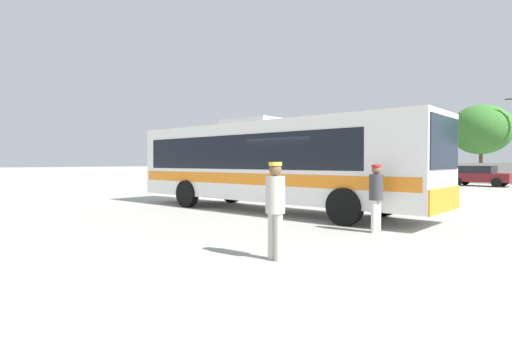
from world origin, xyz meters
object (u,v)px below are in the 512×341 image
parked_car_leftmost_maroon (346,172)px  parked_car_second_white (405,174)px  coach_bus_white_orange (268,161)px  parked_car_third_maroon (479,175)px  passenger_waiting_on_apron (275,204)px  roadside_tree_left (358,133)px  attendant_by_bus_door (376,194)px  roadside_tree_midleft (481,129)px

parked_car_leftmost_maroon → parked_car_second_white: (5.71, -0.40, -0.05)m
parked_car_leftmost_maroon → coach_bus_white_orange: bearing=-67.7°
parked_car_leftmost_maroon → parked_car_third_maroon: parked_car_leftmost_maroon is taller
coach_bus_white_orange → passenger_waiting_on_apron: coach_bus_white_orange is taller
roadside_tree_left → parked_car_leftmost_maroon: bearing=-71.3°
parked_car_leftmost_maroon → parked_car_third_maroon: size_ratio=1.01×
passenger_waiting_on_apron → parked_car_second_white: 28.86m
parked_car_third_maroon → roadside_tree_left: 16.05m
attendant_by_bus_door → roadside_tree_left: roadside_tree_left is taller
passenger_waiting_on_apron → attendant_by_bus_door: bearing=87.9°
parked_car_leftmost_maroon → roadside_tree_midleft: (9.41, 8.69, 4.03)m
passenger_waiting_on_apron → parked_car_third_maroon: bearing=95.6°
attendant_by_bus_door → parked_car_second_white: bearing=109.4°
parked_car_leftmost_maroon → passenger_waiting_on_apron: bearing=-63.5°
attendant_by_bus_door → roadside_tree_midleft: 33.50m
roadside_tree_midleft → passenger_waiting_on_apron: bearing=-82.9°
attendant_by_bus_door → roadside_tree_left: (-16.42, 31.11, 4.05)m
passenger_waiting_on_apron → coach_bus_white_orange: bearing=130.6°
parked_car_second_white → roadside_tree_left: bearing=137.9°
attendant_by_bus_door → passenger_waiting_on_apron: passenger_waiting_on_apron is taller
coach_bus_white_orange → parked_car_leftmost_maroon: (-9.22, 22.52, -0.98)m
passenger_waiting_on_apron → parked_car_third_maroon: size_ratio=0.41×
parked_car_second_white → attendant_by_bus_door: bearing=-70.6°
coach_bus_white_orange → roadside_tree_left: 31.73m
parked_car_leftmost_maroon → roadside_tree_left: size_ratio=0.59×
coach_bus_white_orange → parked_car_third_maroon: 22.08m
parked_car_second_white → roadside_tree_midleft: bearing=67.8°
parked_car_third_maroon → roadside_tree_left: (-13.60, 7.42, 4.22)m
coach_bus_white_orange → parked_car_second_white: coach_bus_white_orange is taller
parked_car_second_white → roadside_tree_left: size_ratio=0.60×
coach_bus_white_orange → roadside_tree_left: (-11.54, 29.38, 3.22)m
attendant_by_bus_door → parked_car_second_white: 25.28m
passenger_waiting_on_apron → roadside_tree_left: bearing=115.0°
parked_car_leftmost_maroon → roadside_tree_left: (-2.32, 6.86, 4.20)m
attendant_by_bus_door → roadside_tree_left: 35.41m
parked_car_leftmost_maroon → roadside_tree_midleft: 13.43m
coach_bus_white_orange → attendant_by_bus_door: (4.88, -1.73, -0.83)m
parked_car_leftmost_maroon → roadside_tree_left: roadside_tree_left is taller
attendant_by_bus_door → roadside_tree_midleft: (-4.69, 32.94, 3.89)m
passenger_waiting_on_apron → parked_car_second_white: (-8.26, 27.65, -0.24)m
coach_bus_white_orange → parked_car_third_maroon: bearing=84.6°
coach_bus_white_orange → roadside_tree_left: roadside_tree_left is taller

